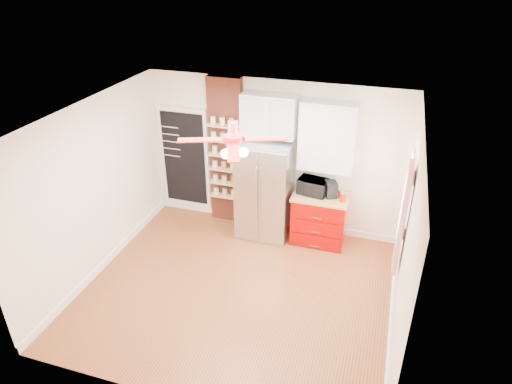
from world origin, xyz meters
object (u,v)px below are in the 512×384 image
(red_cabinet, at_px, (320,218))
(ceiling_fan, at_px, (233,140))
(fridge, at_px, (265,190))
(canister_left, at_px, (343,197))
(pantry_jar_oats, at_px, (215,149))
(toaster_oven, at_px, (313,186))
(coffee_maker, at_px, (331,189))

(red_cabinet, xyz_separation_m, ceiling_fan, (-0.92, -1.68, 1.97))
(fridge, relative_size, red_cabinet, 1.86)
(canister_left, xyz_separation_m, pantry_jar_oats, (-2.31, 0.22, 0.47))
(toaster_oven, height_order, pantry_jar_oats, pantry_jar_oats)
(red_cabinet, bearing_deg, ceiling_fan, -118.71)
(coffee_maker, xyz_separation_m, canister_left, (0.22, -0.11, -0.06))
(ceiling_fan, height_order, coffee_maker, ceiling_fan)
(fridge, distance_m, toaster_oven, 0.83)
(fridge, height_order, red_cabinet, fridge)
(coffee_maker, relative_size, canister_left, 1.78)
(ceiling_fan, xyz_separation_m, canister_left, (1.29, 1.58, -1.45))
(fridge, height_order, coffee_maker, fridge)
(fridge, distance_m, red_cabinet, 1.06)
(fridge, relative_size, canister_left, 11.56)
(ceiling_fan, bearing_deg, red_cabinet, 61.29)
(canister_left, distance_m, pantry_jar_oats, 2.36)
(fridge, height_order, canister_left, fridge)
(toaster_oven, bearing_deg, coffee_maker, 7.17)
(fridge, bearing_deg, coffee_maker, 2.92)
(ceiling_fan, bearing_deg, canister_left, 50.74)
(toaster_oven, bearing_deg, ceiling_fan, -104.98)
(red_cabinet, distance_m, ceiling_fan, 2.75)
(toaster_oven, height_order, canister_left, toaster_oven)
(red_cabinet, xyz_separation_m, coffee_maker, (0.15, 0.01, 0.58))
(ceiling_fan, distance_m, canister_left, 2.50)
(red_cabinet, distance_m, coffee_maker, 0.60)
(coffee_maker, height_order, pantry_jar_oats, pantry_jar_oats)
(toaster_oven, xyz_separation_m, pantry_jar_oats, (-1.78, 0.10, 0.41))
(red_cabinet, distance_m, pantry_jar_oats, 2.18)
(toaster_oven, bearing_deg, canister_left, -3.98)
(toaster_oven, bearing_deg, red_cabinet, 2.60)
(ceiling_fan, bearing_deg, pantry_jar_oats, 119.52)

